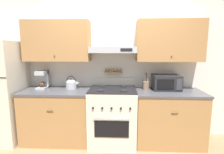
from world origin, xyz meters
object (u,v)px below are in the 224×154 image
tea_kettle (71,84)px  utensil_crock (146,85)px  microwave (166,82)px  stove_range (113,115)px  coffee_maker (43,79)px

tea_kettle → utensil_crock: bearing=0.0°
microwave → tea_kettle: bearing=-179.4°
stove_range → microwave: size_ratio=2.37×
coffee_maker → utensil_crock: 1.87m
tea_kettle → coffee_maker: coffee_maker is taller
coffee_maker → utensil_crock: bearing=-1.1°
coffee_maker → tea_kettle: bearing=-3.9°
stove_range → utensil_crock: size_ratio=3.68×
coffee_maker → microwave: coffee_maker is taller
microwave → utensil_crock: size_ratio=1.55×
tea_kettle → stove_range: bearing=-11.9°
stove_range → microwave: (0.94, 0.18, 0.56)m
tea_kettle → utensil_crock: utensil_crock is taller
tea_kettle → coffee_maker: 0.54m
stove_range → utensil_crock: bearing=15.2°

